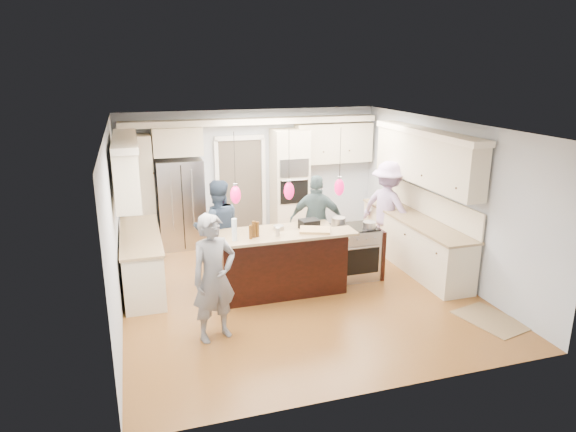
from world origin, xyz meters
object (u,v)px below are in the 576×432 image
object	(u,v)px
person_bar_end	(214,278)
person_far_left	(218,228)
refrigerator	(181,204)
kitchen_island	(279,260)
island_range	(355,252)

from	to	relation	value
person_bar_end	person_far_left	bearing A→B (deg)	60.14
refrigerator	kitchen_island	bearing A→B (deg)	-63.09
kitchen_island	person_far_left	distance (m)	1.27
person_bar_end	person_far_left	xyz separation A→B (m)	(0.42, 2.17, -0.02)
refrigerator	island_range	world-z (taller)	refrigerator
island_range	person_far_left	distance (m)	2.43
refrigerator	person_bar_end	world-z (taller)	refrigerator
refrigerator	kitchen_island	size ratio (longest dim) A/B	0.86
refrigerator	kitchen_island	world-z (taller)	refrigerator
island_range	person_bar_end	size ratio (longest dim) A/B	0.52
kitchen_island	person_bar_end	world-z (taller)	person_bar_end
refrigerator	kitchen_island	distance (m)	2.91
refrigerator	person_bar_end	bearing A→B (deg)	-89.50
person_bar_end	kitchen_island	bearing A→B (deg)	26.98
island_range	person_bar_end	world-z (taller)	person_bar_end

